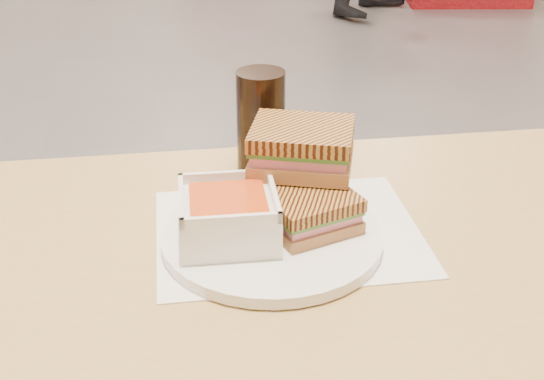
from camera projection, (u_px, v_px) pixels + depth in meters
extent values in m
cube|color=tan|center=(293.00, 274.00, 0.87)|extent=(1.25, 0.79, 0.03)
cylinder|color=tan|center=(542.00, 322.00, 1.38)|extent=(0.06, 0.06, 0.72)
cube|color=white|center=(288.00, 232.00, 0.93)|extent=(0.36, 0.29, 0.00)
cylinder|color=white|center=(272.00, 237.00, 0.90)|extent=(0.28, 0.28, 0.02)
cube|color=white|center=(229.00, 220.00, 0.88)|extent=(0.13, 0.13, 0.05)
cube|color=#D3541B|center=(228.00, 200.00, 0.87)|extent=(0.10, 0.10, 0.01)
cube|color=white|center=(274.00, 195.00, 0.87)|extent=(0.02, 0.12, 0.01)
cube|color=white|center=(181.00, 200.00, 0.86)|extent=(0.02, 0.12, 0.01)
cube|color=white|center=(225.00, 176.00, 0.91)|extent=(0.12, 0.02, 0.01)
cube|color=white|center=(231.00, 221.00, 0.81)|extent=(0.12, 0.02, 0.01)
cube|color=#9C6E41|center=(311.00, 223.00, 0.91)|extent=(0.13, 0.11, 0.02)
cube|color=#C47383|center=(311.00, 214.00, 0.90)|extent=(0.12, 0.10, 0.01)
cube|color=#386B23|center=(312.00, 208.00, 0.90)|extent=(0.12, 0.11, 0.01)
cube|color=olive|center=(312.00, 201.00, 0.89)|extent=(0.13, 0.11, 0.02)
cube|color=#9C6E41|center=(302.00, 161.00, 0.95)|extent=(0.16, 0.15, 0.02)
cube|color=#C47383|center=(302.00, 149.00, 0.94)|extent=(0.15, 0.14, 0.01)
cube|color=#386B23|center=(302.00, 143.00, 0.93)|extent=(0.16, 0.15, 0.01)
cube|color=olive|center=(302.00, 133.00, 0.93)|extent=(0.16, 0.15, 0.02)
cylinder|color=black|center=(261.00, 122.00, 1.06)|extent=(0.07, 0.07, 0.16)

